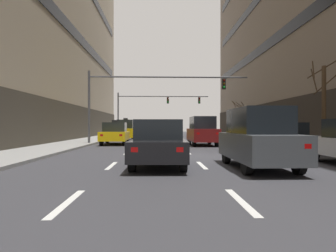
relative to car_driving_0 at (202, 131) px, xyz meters
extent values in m
plane|color=#38383D|center=(-1.67, -7.81, -1.07)|extent=(120.00, 120.00, 0.00)
cube|color=gray|center=(-10.01, -7.81, -1.00)|extent=(3.45, 80.00, 0.14)
cube|color=silver|center=(-4.98, -15.81, -1.06)|extent=(0.16, 2.00, 0.01)
cube|color=silver|center=(-4.98, -10.81, -1.06)|extent=(0.16, 2.00, 0.01)
cube|color=silver|center=(-4.98, -5.81, -1.06)|extent=(0.16, 2.00, 0.01)
cube|color=silver|center=(-4.98, -0.81, -1.06)|extent=(0.16, 2.00, 0.01)
cube|color=silver|center=(-4.98, 4.19, -1.06)|extent=(0.16, 2.00, 0.01)
cube|color=silver|center=(-4.98, 9.19, -1.06)|extent=(0.16, 2.00, 0.01)
cube|color=silver|center=(-4.98, 14.19, -1.06)|extent=(0.16, 2.00, 0.01)
cube|color=silver|center=(-4.98, 19.19, -1.06)|extent=(0.16, 2.00, 0.01)
cube|color=silver|center=(-4.98, 24.19, -1.06)|extent=(0.16, 2.00, 0.01)
cube|color=silver|center=(-1.67, -15.81, -1.06)|extent=(0.16, 2.00, 0.01)
cube|color=silver|center=(-1.67, -10.81, -1.06)|extent=(0.16, 2.00, 0.01)
cube|color=silver|center=(-1.67, -5.81, -1.06)|extent=(0.16, 2.00, 0.01)
cube|color=silver|center=(-1.67, -0.81, -1.06)|extent=(0.16, 2.00, 0.01)
cube|color=silver|center=(-1.67, 4.19, -1.06)|extent=(0.16, 2.00, 0.01)
cube|color=silver|center=(-1.67, 9.19, -1.06)|extent=(0.16, 2.00, 0.01)
cube|color=silver|center=(-1.67, 14.19, -1.06)|extent=(0.16, 2.00, 0.01)
cube|color=silver|center=(-1.67, 19.19, -1.06)|extent=(0.16, 2.00, 0.01)
cube|color=silver|center=(-1.67, 24.19, -1.06)|extent=(0.16, 2.00, 0.01)
cube|color=silver|center=(1.64, -10.81, -1.06)|extent=(0.16, 2.00, 0.01)
cube|color=silver|center=(1.64, -5.81, -1.06)|extent=(0.16, 2.00, 0.01)
cube|color=silver|center=(1.64, -0.81, -1.06)|extent=(0.16, 2.00, 0.01)
cube|color=silver|center=(1.64, 4.19, -1.06)|extent=(0.16, 2.00, 0.01)
cube|color=silver|center=(1.64, 9.19, -1.06)|extent=(0.16, 2.00, 0.01)
cube|color=silver|center=(1.64, 14.19, -1.06)|extent=(0.16, 2.00, 0.01)
cube|color=silver|center=(1.64, 19.19, -1.06)|extent=(0.16, 2.00, 0.01)
cube|color=silver|center=(1.64, 24.19, -1.06)|extent=(0.16, 2.00, 0.01)
cylinder|color=black|center=(-0.83, 1.35, -0.74)|extent=(0.23, 0.67, 0.67)
cylinder|color=black|center=(0.78, 1.37, -0.74)|extent=(0.23, 0.67, 0.67)
cylinder|color=black|center=(-0.78, -1.37, -0.74)|extent=(0.23, 0.67, 0.67)
cylinder|color=black|center=(0.83, -1.35, -0.74)|extent=(0.23, 0.67, 0.67)
cube|color=maroon|center=(0.00, 0.00, -0.28)|extent=(1.92, 4.46, 0.91)
cube|color=black|center=(0.00, 0.00, 0.62)|extent=(1.65, 2.65, 0.91)
cube|color=white|center=(-0.68, 2.17, -0.12)|extent=(0.20, 0.08, 0.14)
cube|color=red|center=(-0.61, -2.19, -0.12)|extent=(0.20, 0.08, 0.14)
cube|color=white|center=(0.61, 2.19, -0.12)|extent=(0.20, 0.08, 0.14)
cube|color=red|center=(0.68, -2.17, -0.12)|extent=(0.20, 0.08, 0.14)
cylinder|color=black|center=(-7.56, 2.66, -0.72)|extent=(0.25, 0.69, 0.69)
cylinder|color=black|center=(-5.89, 2.71, -0.72)|extent=(0.25, 0.69, 0.69)
cylinder|color=black|center=(-7.48, -0.15, -0.72)|extent=(0.25, 0.69, 0.69)
cylinder|color=black|center=(-5.82, -0.11, -0.72)|extent=(0.25, 0.69, 0.69)
cube|color=yellow|center=(-6.69, 1.28, -0.39)|extent=(2.04, 4.64, 0.67)
cube|color=black|center=(-6.68, 1.07, 0.30)|extent=(1.72, 2.03, 0.71)
cube|color=white|center=(-7.42, 3.51, -0.27)|extent=(0.21, 0.09, 0.15)
cube|color=red|center=(-7.30, -0.99, -0.27)|extent=(0.21, 0.09, 0.15)
cube|color=white|center=(-6.08, 3.55, -0.27)|extent=(0.21, 0.09, 0.15)
cube|color=red|center=(-5.96, -0.96, -0.27)|extent=(0.21, 0.09, 0.15)
cube|color=black|center=(-6.68, 1.07, 0.75)|extent=(0.46, 0.22, 0.19)
cylinder|color=black|center=(-0.64, -10.32, -0.75)|extent=(0.21, 0.64, 0.64)
cylinder|color=black|center=(0.90, -10.32, -0.75)|extent=(0.21, 0.64, 0.64)
cylinder|color=black|center=(-0.65, -12.93, -0.75)|extent=(0.21, 0.64, 0.64)
cylinder|color=black|center=(0.89, -12.93, -0.75)|extent=(0.21, 0.64, 0.64)
cube|color=#474C51|center=(0.13, -11.63, -0.31)|extent=(1.79, 4.26, 0.87)
cube|color=black|center=(0.13, -11.63, 0.56)|extent=(1.56, 2.52, 0.87)
cube|color=white|center=(-0.49, -9.54, -0.16)|extent=(0.19, 0.08, 0.14)
cube|color=red|center=(-0.50, -13.71, -0.16)|extent=(0.19, 0.08, 0.14)
cube|color=white|center=(0.76, -9.54, -0.16)|extent=(0.19, 0.08, 0.14)
cube|color=red|center=(0.74, -13.72, -0.16)|extent=(0.19, 0.08, 0.14)
cylinder|color=black|center=(-4.03, 15.92, -0.73)|extent=(0.24, 0.68, 0.67)
cylinder|color=black|center=(-2.40, 15.89, -0.73)|extent=(0.24, 0.68, 0.67)
cylinder|color=black|center=(-4.08, 13.16, -0.73)|extent=(0.24, 0.68, 0.67)
cylinder|color=black|center=(-2.45, 13.13, -0.73)|extent=(0.24, 0.68, 0.67)
cube|color=yellow|center=(-3.24, 14.52, -0.40)|extent=(1.96, 4.52, 0.65)
cube|color=black|center=(-3.24, 14.32, 0.27)|extent=(1.67, 1.97, 0.69)
cube|color=white|center=(-3.86, 16.74, -0.29)|extent=(0.21, 0.09, 0.14)
cube|color=red|center=(-3.94, 12.33, -0.29)|extent=(0.21, 0.09, 0.14)
cube|color=white|center=(-2.54, 16.72, -0.29)|extent=(0.21, 0.09, 0.14)
cube|color=red|center=(-2.63, 12.31, -0.29)|extent=(0.21, 0.09, 0.14)
cube|color=black|center=(-3.24, 14.32, 0.71)|extent=(0.45, 0.21, 0.18)
cylinder|color=black|center=(-7.45, 8.90, -0.75)|extent=(0.23, 0.65, 0.64)
cylinder|color=black|center=(-5.89, 8.95, -0.75)|extent=(0.23, 0.65, 0.64)
cylinder|color=black|center=(-7.36, 6.28, -0.75)|extent=(0.23, 0.65, 0.64)
cylinder|color=black|center=(-5.81, 6.33, -0.75)|extent=(0.23, 0.65, 0.64)
cube|color=yellow|center=(-6.63, 7.62, -0.31)|extent=(1.93, 4.33, 0.87)
cube|color=black|center=(-6.63, 7.62, 0.56)|extent=(1.64, 2.57, 0.87)
cube|color=white|center=(-7.32, 9.69, -0.16)|extent=(0.20, 0.08, 0.14)
cube|color=red|center=(-7.18, 5.50, -0.16)|extent=(0.20, 0.08, 0.14)
cube|color=white|center=(-6.07, 9.73, -0.16)|extent=(0.20, 0.08, 0.14)
cube|color=red|center=(-5.93, 5.54, -0.16)|extent=(0.20, 0.08, 0.14)
cube|color=black|center=(-6.63, 7.62, 1.09)|extent=(0.43, 0.21, 0.17)
cylinder|color=black|center=(-4.13, 5.97, -0.73)|extent=(0.23, 0.67, 0.67)
cylinder|color=black|center=(-2.50, 5.99, -0.73)|extent=(0.23, 0.67, 0.67)
cylinder|color=black|center=(-4.09, 3.23, -0.73)|extent=(0.23, 0.67, 0.67)
cylinder|color=black|center=(-2.46, 3.25, -0.73)|extent=(0.23, 0.67, 0.67)
cube|color=yellow|center=(-3.29, 4.61, -0.41)|extent=(1.93, 4.49, 0.65)
cube|color=black|center=(-3.29, 4.41, 0.26)|extent=(1.65, 1.95, 0.69)
cube|color=white|center=(-3.98, 6.79, -0.29)|extent=(0.20, 0.08, 0.14)
cube|color=red|center=(-3.92, 2.41, -0.29)|extent=(0.20, 0.08, 0.14)
cube|color=white|center=(-2.67, 6.81, -0.29)|extent=(0.20, 0.08, 0.14)
cube|color=red|center=(-2.61, 2.42, -0.29)|extent=(0.20, 0.08, 0.14)
cube|color=black|center=(-3.29, 4.41, 0.70)|extent=(0.45, 0.21, 0.18)
cylinder|color=black|center=(-4.04, -9.50, -0.73)|extent=(0.23, 0.67, 0.67)
cylinder|color=black|center=(-2.43, -9.52, -0.73)|extent=(0.23, 0.67, 0.67)
cylinder|color=black|center=(-4.09, -12.22, -0.73)|extent=(0.23, 0.67, 0.67)
cylinder|color=black|center=(-2.47, -12.25, -0.73)|extent=(0.23, 0.67, 0.67)
cube|color=black|center=(-3.26, -10.87, -0.41)|extent=(1.93, 4.48, 0.65)
cube|color=black|center=(-3.26, -11.07, 0.26)|extent=(1.65, 1.95, 0.69)
cube|color=white|center=(-3.87, -8.68, -0.30)|extent=(0.20, 0.08, 0.14)
cube|color=red|center=(-3.94, -13.04, -0.30)|extent=(0.20, 0.08, 0.14)
cube|color=white|center=(-2.57, -8.70, -0.30)|extent=(0.20, 0.08, 0.14)
cube|color=red|center=(-2.64, -13.07, -0.30)|extent=(0.20, 0.08, 0.14)
cylinder|color=black|center=(3.09, -9.72, -0.72)|extent=(0.24, 0.69, 0.69)
cube|color=white|center=(3.27, -8.88, -0.28)|extent=(0.21, 0.09, 0.15)
cylinder|color=black|center=(3.09, -4.02, -0.74)|extent=(0.22, 0.66, 0.66)
cylinder|color=black|center=(4.68, -4.00, -0.74)|extent=(0.22, 0.66, 0.66)
cylinder|color=black|center=(3.12, -6.70, -0.74)|extent=(0.22, 0.66, 0.66)
cylinder|color=black|center=(4.71, -6.68, -0.74)|extent=(0.22, 0.66, 0.66)
cube|color=#474C51|center=(3.90, -5.35, -0.42)|extent=(1.87, 4.39, 0.64)
cube|color=black|center=(3.90, -5.55, 0.23)|extent=(1.61, 1.90, 0.68)
cube|color=white|center=(3.24, -3.21, -0.31)|extent=(0.20, 0.08, 0.14)
cube|color=red|center=(3.28, -7.50, -0.31)|extent=(0.20, 0.08, 0.14)
cube|color=white|center=(4.52, -3.20, -0.31)|extent=(0.20, 0.08, 0.14)
cube|color=red|center=(4.56, -7.49, -0.31)|extent=(0.20, 0.08, 0.14)
cylinder|color=#4C4C51|center=(-8.68, 1.03, 1.87)|extent=(0.18, 0.18, 5.60)
cylinder|color=#4C4C51|center=(-2.48, 1.03, 4.22)|extent=(12.41, 0.12, 0.12)
cube|color=black|center=(1.87, 1.03, 3.70)|extent=(0.28, 0.24, 0.84)
sphere|color=#4B0704|center=(1.87, 0.89, 3.96)|extent=(0.17, 0.17, 0.17)
sphere|color=#523505|center=(1.87, 0.89, 3.70)|extent=(0.17, 0.17, 0.17)
sphere|color=green|center=(1.87, 0.89, 3.44)|extent=(0.17, 0.17, 0.17)
cylinder|color=#4C4C51|center=(-8.68, 16.75, 1.95)|extent=(0.18, 0.18, 5.75)
cylinder|color=#4C4C51|center=(-2.66, 16.75, 4.34)|extent=(12.04, 0.12, 0.12)
cube|color=black|center=(-2.06, 16.75, 3.82)|extent=(0.28, 0.24, 0.84)
sphere|color=#4B0704|center=(-2.06, 16.61, 4.08)|extent=(0.17, 0.17, 0.17)
sphere|color=#523505|center=(-2.06, 16.61, 3.82)|extent=(0.17, 0.17, 0.17)
sphere|color=green|center=(-2.06, 16.61, 3.56)|extent=(0.17, 0.17, 0.17)
cube|color=black|center=(2.16, 16.75, 3.82)|extent=(0.28, 0.24, 0.84)
sphere|color=#4B0704|center=(2.16, 16.61, 4.08)|extent=(0.17, 0.17, 0.17)
sphere|color=#523505|center=(2.16, 16.61, 3.82)|extent=(0.17, 0.17, 0.17)
sphere|color=green|center=(2.16, 16.61, 3.56)|extent=(0.17, 0.17, 0.17)
cylinder|color=#4C3823|center=(6.33, -5.03, 1.47)|extent=(0.24, 0.24, 4.80)
cylinder|color=#42301E|center=(6.76, -4.53, 2.90)|extent=(1.09, 0.95, 1.22)
cylinder|color=#42301E|center=(5.83, -4.81, 3.69)|extent=(0.53, 1.08, 1.24)
cylinder|color=#42301E|center=(5.81, -4.91, 3.11)|extent=(0.33, 1.11, 1.46)
cylinder|color=#42301E|center=(6.70, -4.28, 3.85)|extent=(1.57, 0.83, 1.07)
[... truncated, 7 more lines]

